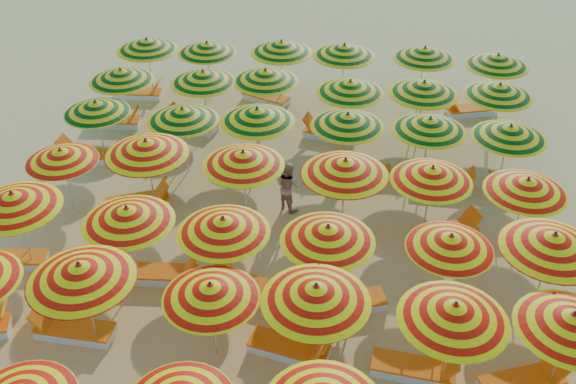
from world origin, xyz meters
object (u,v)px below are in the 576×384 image
object	(u,v)px
umbrella_47	(497,60)
umbrella_30	(96,107)
umbrella_24	(61,155)
umbrella_40	(424,88)
lounger_17	(140,201)
umbrella_39	(350,87)
umbrella_41	(499,90)
beachgoer_b	(288,186)
umbrella_27	(345,167)
umbrella_31	(183,114)
umbrella_36	(121,75)
lounger_15	(249,286)
lounger_21	(443,184)
umbrella_26	(243,158)
lounger_28	(470,110)
umbrella_35	(510,132)
umbrella_13	(80,272)
umbrella_16	(454,312)
umbrella_45	(344,50)
lounger_11	(415,369)
lounger_13	(9,260)
umbrella_19	(127,215)
lounger_23	(116,122)
umbrella_38	(266,76)
umbrella_20	(223,225)
umbrella_18	(13,200)
umbrella_29	(527,186)
umbrella_43	(207,48)
lounger_26	(139,93)
umbrella_32	(257,115)
lounger_10	(291,348)
umbrella_23	(553,242)
umbrella_42	(147,44)
umbrella_46	(424,53)
umbrella_44	(281,47)
lounger_20	(361,173)
umbrella_33	(348,120)
lounger_19	(86,155)
umbrella_22	(450,242)
lounger_25	(329,134)
lounger_24	(191,124)
lounger_12	(524,382)
umbrella_21	(328,233)
umbrella_14	(211,291)
umbrella_17	(572,321)
lounger_16	(346,303)
lounger_18	(446,232)
lounger_14	(164,274)
umbrella_28	(432,174)
lounger_9	(73,330)

from	to	relation	value
umbrella_47	umbrella_30	bearing A→B (deg)	-159.66
umbrella_24	umbrella_40	world-z (taller)	umbrella_40
lounger_17	umbrella_39	bearing A→B (deg)	13.50
umbrella_41	beachgoer_b	xyz separation A→B (m)	(-5.93, -4.07, -1.22)
umbrella_27	umbrella_47	distance (m)	8.52
umbrella_31	umbrella_36	bearing A→B (deg)	138.82
lounger_15	lounger_21	bearing A→B (deg)	-120.09
umbrella_26	lounger_28	bearing A→B (deg)	45.67
umbrella_35	lounger_15	xyz separation A→B (m)	(-6.39, -4.99, -1.75)
umbrella_13	umbrella_41	world-z (taller)	umbrella_13
umbrella_16	umbrella_45	size ratio (longest dim) A/B	0.99
lounger_11	lounger_13	size ratio (longest dim) A/B	0.99
umbrella_19	umbrella_45	world-z (taller)	umbrella_45
lounger_21	lounger_23	size ratio (longest dim) A/B	0.98
umbrella_38	umbrella_20	bearing A→B (deg)	-88.43
umbrella_18	umbrella_45	size ratio (longest dim) A/B	1.01
umbrella_29	umbrella_31	xyz separation A→B (m)	(-9.09, 2.37, 0.03)
umbrella_43	lounger_26	world-z (taller)	umbrella_43
umbrella_32	lounger_10	world-z (taller)	umbrella_32
umbrella_23	umbrella_42	world-z (taller)	umbrella_23
umbrella_24	umbrella_40	bearing A→B (deg)	25.87
umbrella_46	umbrella_44	bearing A→B (deg)	-178.25
umbrella_39	umbrella_47	size ratio (longest dim) A/B	0.83
umbrella_18	umbrella_43	xyz separation A→B (m)	(2.36, 9.43, -0.14)
lounger_20	umbrella_38	bearing A→B (deg)	-46.78
umbrella_45	lounger_28	distance (m)	4.82
umbrella_46	lounger_20	size ratio (longest dim) A/B	1.55
umbrella_33	lounger_26	world-z (taller)	umbrella_33
umbrella_35	lounger_19	bearing A→B (deg)	179.53
umbrella_22	lounger_28	bearing A→B (deg)	79.85
lounger_25	lounger_15	bearing A→B (deg)	91.55
lounger_15	lounger_24	world-z (taller)	same
umbrella_43	lounger_12	bearing A→B (deg)	-52.31
umbrella_36	umbrella_46	xyz separation A→B (m)	(9.60, 2.77, 0.06)
umbrella_42	lounger_21	size ratio (longest dim) A/B	1.50
umbrella_22	umbrella_18	bearing A→B (deg)	-179.90
umbrella_43	lounger_19	xyz separation A→B (m)	(-2.89, -4.53, -1.74)
umbrella_21	umbrella_14	bearing A→B (deg)	-138.58
umbrella_24	umbrella_26	size ratio (longest dim) A/B	1.03
umbrella_42	lounger_25	distance (m)	7.08
lounger_20	lounger_28	distance (m)	5.66
umbrella_18	lounger_28	distance (m)	14.91
umbrella_14	umbrella_17	size ratio (longest dim) A/B	0.92
lounger_20	umbrella_41	bearing A→B (deg)	-159.59
umbrella_31	umbrella_46	bearing A→B (deg)	35.70
lounger_16	lounger_18	distance (m)	3.79
umbrella_36	lounger_14	size ratio (longest dim) A/B	1.38
umbrella_24	umbrella_28	world-z (taller)	umbrella_28
umbrella_13	umbrella_26	xyz separation A→B (m)	(2.43, 4.63, -0.09)
lounger_9	beachgoer_b	distance (m)	6.60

